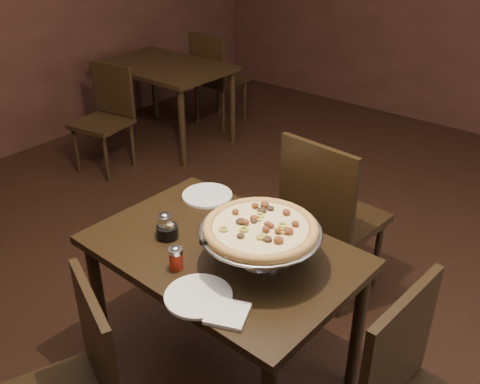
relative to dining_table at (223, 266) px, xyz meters
The scene contains 14 objects.
room 0.84m from the dining_table, 43.32° to the left, with size 6.04×7.04×2.84m.
dining_table is the anchor object (origin of this frame).
background_table 2.74m from the dining_table, 141.09° to the left, with size 1.09×0.73×0.68m.
pizza_stand 0.30m from the dining_table, ahead, with size 0.47×0.47×0.19m.
parmesan_shaker 0.29m from the dining_table, 161.53° to the right, with size 0.06×0.06×0.11m.
pepper_flake_shaker 0.26m from the dining_table, 103.76° to the right, with size 0.06×0.06×0.10m.
packet_caddy 0.27m from the dining_table, 159.42° to the right, with size 0.09×0.09×0.07m.
napkin_stack 0.41m from the dining_table, 46.87° to the right, with size 0.13×0.13×0.01m, color white.
plate_left 0.44m from the dining_table, 140.44° to the left, with size 0.24×0.24×0.01m, color white.
plate_near 0.33m from the dining_table, 65.21° to the right, with size 0.24×0.24×0.01m, color white.
serving_spatula 0.29m from the dining_table, 57.55° to the right, with size 0.15×0.15×0.02m.
chair_far 0.76m from the dining_table, 85.26° to the left, with size 0.47×0.47×0.93m.
bg_chair_far 3.07m from the dining_table, 131.98° to the left, with size 0.41×0.41×0.86m.
bg_chair_near 2.34m from the dining_table, 153.48° to the left, with size 0.44×0.44×0.81m.
Camera 1 is at (1.11, -1.44, 1.92)m, focal length 40.00 mm.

